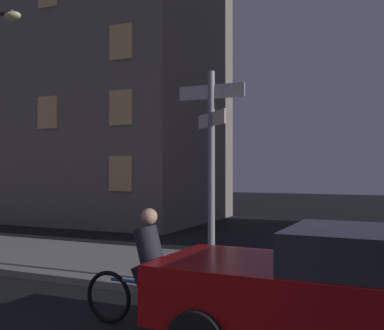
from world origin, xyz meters
name	(u,v)px	position (x,y,z in m)	size (l,w,h in m)	color
sidewalk_kerb	(256,277)	(0.00, 6.67, 0.07)	(40.00, 3.46, 0.14)	gray
signpost	(211,161)	(-0.44, 5.46, 2.28)	(1.20, 0.82, 3.67)	gray
car_near_right	(359,293)	(2.09, 3.42, 0.79)	(4.53, 1.96, 1.48)	maroon
cyclist	(146,273)	(-0.58, 3.48, 0.75)	(1.82, 0.33, 1.61)	black
building_left_block	(103,56)	(-9.31, 14.81, 7.11)	(9.56, 6.95, 14.22)	slate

